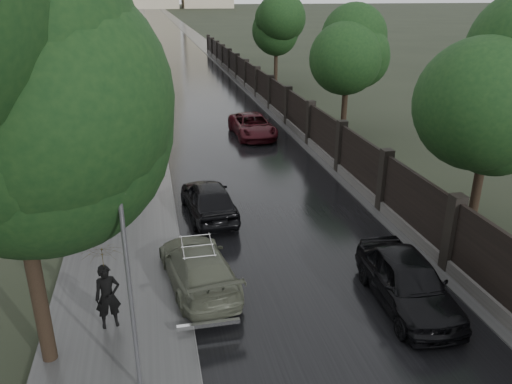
% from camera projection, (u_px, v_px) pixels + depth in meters
% --- Properties ---
extents(road, '(8.00, 420.00, 0.02)m').
position_uv_depth(road, '(156.00, 17.00, 183.65)').
color(road, black).
rests_on(road, ground).
extents(sidewalk_left, '(4.00, 420.00, 0.16)m').
position_uv_depth(sidewalk_left, '(140.00, 17.00, 182.46)').
color(sidewalk_left, '#2D2D2D').
rests_on(sidewalk_left, ground).
extents(verge_right, '(3.00, 420.00, 0.08)m').
position_uv_depth(verge_right, '(172.00, 17.00, 184.70)').
color(verge_right, '#2D2D2D').
rests_on(verge_right, ground).
extents(fence_right, '(0.45, 75.72, 2.70)m').
position_uv_depth(fence_right, '(265.00, 92.00, 40.80)').
color(fence_right, '#383533').
rests_on(fence_right, ground).
extents(tree_left_near, '(5.44, 5.44, 9.16)m').
position_uv_depth(tree_left_near, '(3.00, 110.00, 10.09)').
color(tree_left_near, black).
rests_on(tree_left_near, ground).
extents(tree_left_far, '(4.25, 4.25, 7.39)m').
position_uv_depth(tree_left_far, '(97.00, 44.00, 34.95)').
color(tree_left_far, black).
rests_on(tree_left_far, ground).
extents(tree_right_a, '(4.08, 4.08, 7.01)m').
position_uv_depth(tree_right_a, '(492.00, 101.00, 18.10)').
color(tree_right_a, black).
rests_on(tree_right_a, ground).
extents(tree_right_b, '(4.08, 4.08, 7.01)m').
position_uv_depth(tree_right_b, '(348.00, 56.00, 30.80)').
color(tree_right_b, black).
rests_on(tree_right_b, ground).
extents(tree_right_c, '(4.08, 4.08, 7.01)m').
position_uv_depth(tree_right_c, '(276.00, 34.00, 47.14)').
color(tree_right_c, black).
rests_on(tree_right_c, ground).
extents(lamp_post, '(0.25, 0.12, 5.11)m').
position_uv_depth(lamp_post, '(130.00, 295.00, 10.55)').
color(lamp_post, '#59595E').
rests_on(lamp_post, ground).
extents(traffic_light, '(0.16, 0.32, 4.00)m').
position_uv_depth(traffic_light, '(156.00, 96.00, 32.19)').
color(traffic_light, '#59595E').
rests_on(traffic_light, ground).
extents(volga_sedan, '(2.51, 4.88, 1.35)m').
position_uv_depth(volga_sedan, '(198.00, 266.00, 15.55)').
color(volga_sedan, '#4E5242').
rests_on(volga_sedan, ground).
extents(hatchback_left, '(2.19, 4.64, 1.53)m').
position_uv_depth(hatchback_left, '(209.00, 199.00, 20.40)').
color(hatchback_left, black).
rests_on(hatchback_left, ground).
extents(car_right_near, '(2.07, 4.69, 1.57)m').
position_uv_depth(car_right_near, '(408.00, 281.00, 14.56)').
color(car_right_near, black).
rests_on(car_right_near, ground).
extents(car_right_far, '(2.54, 5.18, 1.42)m').
position_uv_depth(car_right_far, '(252.00, 126.00, 31.81)').
color(car_right_far, '#340B11').
rests_on(car_right_far, ground).
extents(pedestrian_umbrella, '(1.27, 1.29, 2.89)m').
position_uv_depth(pedestrian_umbrella, '(103.00, 264.00, 12.93)').
color(pedestrian_umbrella, black).
rests_on(pedestrian_umbrella, sidewalk_left).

